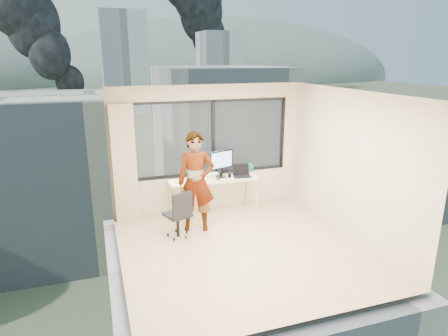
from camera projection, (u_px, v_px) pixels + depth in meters
name	position (u px, v px, depth m)	size (l,w,h in m)	color
floor	(243.00, 249.00, 6.59)	(4.00, 4.00, 0.01)	beige
ceiling	(245.00, 93.00, 5.87)	(4.00, 4.00, 0.01)	white
wall_front	(308.00, 225.00, 4.41)	(4.00, 0.01, 2.60)	beige
wall_left	(115.00, 188.00, 5.62)	(0.01, 4.00, 2.60)	beige
wall_right	(350.00, 165.00, 6.84)	(0.01, 4.00, 2.60)	beige
window_wall	(211.00, 138.00, 8.01)	(3.30, 0.16, 1.55)	black
curtain	(124.00, 164.00, 7.46)	(0.45, 0.14, 2.30)	beige
desk	(214.00, 196.00, 8.00)	(1.80, 0.60, 0.75)	beige
chair	(177.00, 213.00, 6.92)	(0.46, 0.46, 0.90)	black
person	(196.00, 182.00, 7.11)	(0.68, 0.44, 1.85)	#2D2D33
monitor	(221.00, 163.00, 7.94)	(0.56, 0.12, 0.56)	black
game_console	(210.00, 174.00, 8.06)	(0.30, 0.25, 0.07)	white
laptop	(242.00, 171.00, 7.99)	(0.35, 0.37, 0.22)	black
cellphone	(218.00, 179.00, 7.84)	(0.10, 0.04, 0.01)	black
pen_cup	(229.00, 175.00, 7.97)	(0.07, 0.07, 0.09)	black
handbag	(247.00, 168.00, 8.26)	(0.28, 0.14, 0.22)	#0B473F
exterior_ground	(101.00, 114.00, 119.82)	(400.00, 400.00, 0.04)	#515B3D
near_bldg_a	(16.00, 180.00, 33.12)	(16.00, 12.00, 14.00)	beige
near_bldg_b	(221.00, 136.00, 46.54)	(14.00, 13.00, 16.00)	white
near_bldg_c	(401.00, 169.00, 43.75)	(12.00, 10.00, 10.00)	beige
far_tower_b	(125.00, 64.00, 118.13)	(13.00, 13.00, 30.00)	silver
far_tower_c	(220.00, 68.00, 148.21)	(15.00, 15.00, 26.00)	silver
hill_b	(216.00, 77.00, 332.64)	(300.00, 220.00, 96.00)	slate
tree_b	(201.00, 247.00, 26.84)	(7.60, 7.60, 9.00)	#194B1B
tree_c	(287.00, 150.00, 52.25)	(8.40, 8.40, 10.00)	#194B1B
smoke_plume_b	(221.00, 0.00, 170.88)	(30.00, 18.00, 70.00)	black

